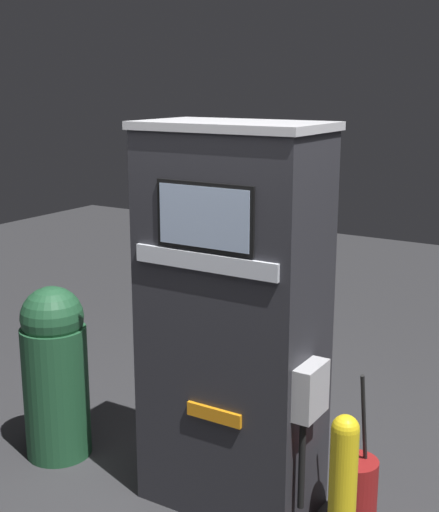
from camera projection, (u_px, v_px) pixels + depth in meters
The scene contains 4 objects.
gas_pump at pixel (233, 322), 3.57m from camera, with size 0.98×0.54×1.99m.
safety_bollard at pixel (342, 506), 2.96m from camera, with size 0.12×0.12×0.86m.
trash_bin at pixel (55, 370), 4.16m from camera, with size 0.38×0.38×1.04m.
squeegee_bucket at pixel (353, 495), 3.49m from camera, with size 0.23×0.23×0.85m.
Camera 1 is at (1.73, -2.67, 2.16)m, focal length 50.00 mm.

